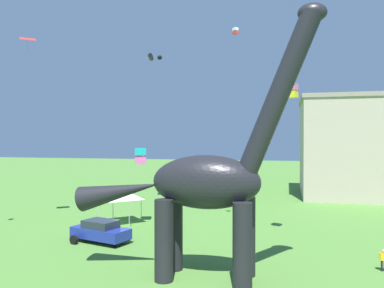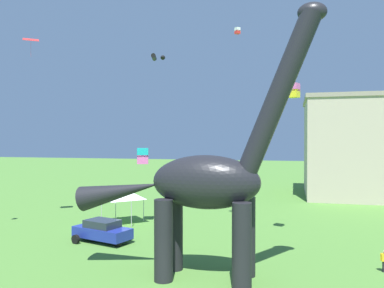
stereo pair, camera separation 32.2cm
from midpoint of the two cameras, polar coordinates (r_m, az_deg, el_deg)
dinosaur_sculpture at (r=20.35m, az=1.40°, el=-5.55°), size 13.19×2.79×13.79m
parked_sedan_left at (r=28.77m, az=-13.47°, el=-12.17°), size 4.53×2.91×1.55m
person_near_flyer at (r=24.48m, az=25.70°, el=-14.71°), size 0.45×0.20×1.20m
festival_canopy_tent at (r=34.42m, az=-10.60°, el=-7.10°), size 3.15×3.15×3.00m
kite_far_left at (r=32.33m, az=6.04°, el=16.03°), size 0.49×0.49×0.49m
kite_drifting at (r=44.39m, az=-5.95°, el=12.47°), size 1.72×1.84×0.52m
kite_near_low at (r=28.48m, az=14.00°, el=7.53°), size 0.89×0.89×0.98m
kite_high_left at (r=36.96m, az=-23.03°, el=13.86°), size 1.56×1.49×1.66m
kite_mid_left at (r=32.99m, az=-7.77°, el=-1.74°), size 1.18×1.18×1.31m
background_building_block at (r=54.49m, az=25.90°, el=-0.39°), size 20.15×14.02×12.46m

